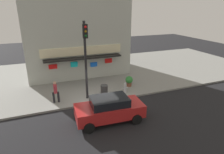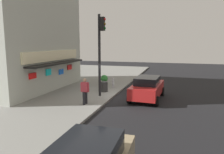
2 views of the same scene
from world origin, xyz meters
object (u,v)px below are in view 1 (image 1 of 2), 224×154
at_px(traffic_light, 86,52).
at_px(pedestrian, 55,91).
at_px(potted_plant_by_doorway, 129,81).
at_px(trash_can, 104,90).
at_px(parked_car_red, 109,109).
at_px(fire_hydrant, 125,88).

height_order(traffic_light, pedestrian, traffic_light).
bearing_deg(traffic_light, potted_plant_by_doorway, 15.47).
relative_size(traffic_light, trash_can, 7.33).
height_order(potted_plant_by_doorway, parked_car_red, parked_car_red).
bearing_deg(pedestrian, potted_plant_by_doorway, 7.91).
height_order(fire_hydrant, potted_plant_by_doorway, potted_plant_by_doorway).
distance_m(traffic_light, pedestrian, 3.64).
bearing_deg(parked_car_red, trash_can, 76.30).
bearing_deg(trash_can, pedestrian, -179.69).
bearing_deg(potted_plant_by_doorway, pedestrian, -172.09).
bearing_deg(potted_plant_by_doorway, fire_hydrant, -128.81).
bearing_deg(parked_car_red, fire_hydrant, 51.70).
xyz_separation_m(fire_hydrant, potted_plant_by_doorway, (0.89, 1.11, 0.10)).
bearing_deg(traffic_light, fire_hydrant, 0.47).
relative_size(traffic_light, parked_car_red, 1.34).
bearing_deg(pedestrian, trash_can, 0.31).
relative_size(pedestrian, parked_car_red, 0.38).
bearing_deg(traffic_light, parked_car_red, -79.96).
xyz_separation_m(trash_can, pedestrian, (-3.78, -0.02, 0.51)).
relative_size(traffic_light, fire_hydrant, 6.81).
bearing_deg(parked_car_red, potted_plant_by_doorway, 51.57).
xyz_separation_m(fire_hydrant, parked_car_red, (-2.62, -3.32, 0.28)).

